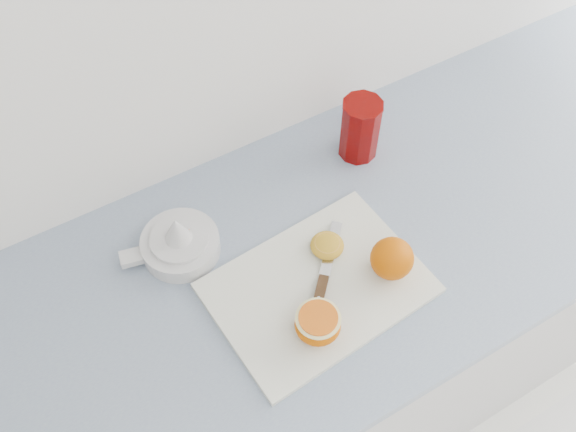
{
  "coord_description": "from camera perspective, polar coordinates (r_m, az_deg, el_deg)",
  "views": [
    {
      "loc": [
        -0.32,
        1.17,
        1.91
      ],
      "look_at": [
        0.02,
        1.75,
        0.96
      ],
      "focal_mm": 40.0,
      "sensor_mm": 36.0,
      "label": 1
    }
  ],
  "objects": [
    {
      "name": "counter",
      "position": [
        1.61,
        2.72,
        -11.22
      ],
      "size": [
        2.65,
        0.64,
        0.89
      ],
      "color": "silver",
      "rests_on": "ground"
    },
    {
      "name": "cutting_board",
      "position": [
        1.16,
        2.68,
        -6.39
      ],
      "size": [
        0.39,
        0.29,
        0.01
      ],
      "primitive_type": "cube",
      "rotation": [
        0.0,
        0.0,
        0.07
      ],
      "color": "silver",
      "rests_on": "counter"
    },
    {
      "name": "whole_orange",
      "position": [
        1.15,
        9.23,
        -3.75
      ],
      "size": [
        0.08,
        0.08,
        0.08
      ],
      "color": "#CF4F00",
      "rests_on": "cutting_board"
    },
    {
      "name": "half_orange",
      "position": [
        1.09,
        2.66,
        -9.54
      ],
      "size": [
        0.08,
        0.08,
        0.05
      ],
      "color": "#CF4F00",
      "rests_on": "cutting_board"
    },
    {
      "name": "squeezed_shell",
      "position": [
        1.18,
        3.5,
        -2.61
      ],
      "size": [
        0.06,
        0.06,
        0.03
      ],
      "color": "gold",
      "rests_on": "cutting_board"
    },
    {
      "name": "paring_knife",
      "position": [
        1.14,
        2.94,
        -6.59
      ],
      "size": [
        0.16,
        0.17,
        0.01
      ],
      "color": "#432F15",
      "rests_on": "cutting_board"
    },
    {
      "name": "citrus_juicer",
      "position": [
        1.2,
        -9.66,
        -2.35
      ],
      "size": [
        0.19,
        0.15,
        0.1
      ],
      "color": "white",
      "rests_on": "counter"
    },
    {
      "name": "red_tumbler",
      "position": [
        1.32,
        6.4,
        7.57
      ],
      "size": [
        0.08,
        0.08,
        0.14
      ],
      "color": "#6D0100",
      "rests_on": "counter"
    }
  ]
}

